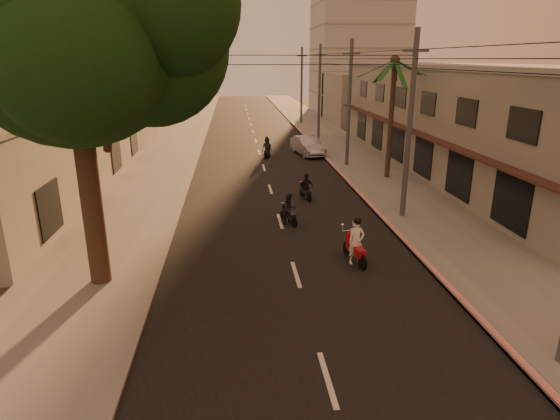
# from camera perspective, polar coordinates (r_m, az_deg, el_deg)

# --- Properties ---
(ground) EXTENTS (160.00, 160.00, 0.00)m
(ground) POSITION_cam_1_polar(r_m,az_deg,el_deg) (15.79, 2.93, -11.02)
(ground) COLOR #383023
(ground) RESTS_ON ground
(road) EXTENTS (10.00, 140.00, 0.02)m
(road) POSITION_cam_1_polar(r_m,az_deg,el_deg) (34.57, -1.98, 5.17)
(road) COLOR black
(road) RESTS_ON ground
(sidewalk_right) EXTENTS (5.00, 140.00, 0.12)m
(sidewalk_right) POSITION_cam_1_polar(r_m,az_deg,el_deg) (35.82, 10.13, 5.44)
(sidewalk_right) COLOR slate
(sidewalk_right) RESTS_ON ground
(sidewalk_left) EXTENTS (5.00, 140.00, 0.12)m
(sidewalk_left) POSITION_cam_1_polar(r_m,az_deg,el_deg) (34.91, -14.41, 4.82)
(sidewalk_left) COLOR slate
(sidewalk_left) RESTS_ON ground
(curb_stripe) EXTENTS (0.20, 60.00, 0.20)m
(curb_stripe) POSITION_cam_1_polar(r_m,az_deg,el_deg) (30.50, 8.27, 3.43)
(curb_stripe) COLOR red
(curb_stripe) RESTS_ON ground
(shophouse_row) EXTENTS (8.80, 34.20, 7.30)m
(shophouse_row) POSITION_cam_1_polar(r_m,az_deg,el_deg) (35.74, 21.51, 10.30)
(shophouse_row) COLOR gray
(shophouse_row) RESTS_ON ground
(left_building) EXTENTS (8.20, 24.20, 5.20)m
(left_building) POSITION_cam_1_polar(r_m,az_deg,el_deg) (30.49, -28.60, 6.24)
(left_building) COLOR gray
(left_building) RESTS_ON ground
(distant_tower) EXTENTS (12.10, 12.10, 28.00)m
(distant_tower) POSITION_cam_1_polar(r_m,az_deg,el_deg) (72.26, 9.64, 22.75)
(distant_tower) COLOR #B7B5B2
(distant_tower) RESTS_ON ground
(broadleaf_tree) EXTENTS (9.60, 8.70, 12.10)m
(broadleaf_tree) POSITION_cam_1_polar(r_m,az_deg,el_deg) (16.43, -22.79, 19.55)
(broadleaf_tree) COLOR black
(broadleaf_tree) RESTS_ON ground
(palm_tree) EXTENTS (5.00, 5.00, 8.20)m
(palm_tree) POSITION_cam_1_polar(r_m,az_deg,el_deg) (31.35, 13.80, 16.55)
(palm_tree) COLOR black
(palm_tree) RESTS_ON ground
(utility_poles) EXTENTS (1.20, 48.26, 9.00)m
(utility_poles) POSITION_cam_1_polar(r_m,az_deg,el_deg) (34.69, 8.58, 15.92)
(utility_poles) COLOR #38383A
(utility_poles) RESTS_ON ground
(filler_right) EXTENTS (8.00, 14.00, 6.00)m
(filler_right) POSITION_cam_1_polar(r_m,az_deg,el_deg) (61.01, 9.95, 13.31)
(filler_right) COLOR gray
(filler_right) RESTS_ON ground
(filler_left_near) EXTENTS (8.00, 14.00, 4.40)m
(filler_left_near) POSITION_cam_1_polar(r_m,az_deg,el_deg) (49.40, -19.87, 10.57)
(filler_left_near) COLOR gray
(filler_left_near) RESTS_ON ground
(filler_left_far) EXTENTS (8.00, 14.00, 7.00)m
(filler_left_far) POSITION_cam_1_polar(r_m,az_deg,el_deg) (66.84, -16.36, 13.69)
(filler_left_far) COLOR gray
(filler_left_far) RESTS_ON ground
(scooter_red) EXTENTS (0.90, 1.95, 1.93)m
(scooter_red) POSITION_cam_1_polar(r_m,az_deg,el_deg) (18.38, 9.24, -3.98)
(scooter_red) COLOR black
(scooter_red) RESTS_ON ground
(scooter_mid_a) EXTENTS (1.11, 1.53, 1.58)m
(scooter_mid_a) POSITION_cam_1_polar(r_m,az_deg,el_deg) (22.48, 1.14, 0.02)
(scooter_mid_a) COLOR black
(scooter_mid_a) RESTS_ON ground
(scooter_mid_b) EXTENTS (1.04, 1.58, 1.57)m
(scooter_mid_b) POSITION_cam_1_polar(r_m,az_deg,el_deg) (26.52, 3.18, 2.77)
(scooter_mid_b) COLOR black
(scooter_mid_b) RESTS_ON ground
(scooter_far_a) EXTENTS (1.07, 1.73, 1.74)m
(scooter_far_a) POSITION_cam_1_polar(r_m,az_deg,el_deg) (38.04, -1.59, 7.55)
(scooter_far_a) COLOR black
(scooter_far_a) RESTS_ON ground
(parked_car) EXTENTS (3.43, 5.31, 1.54)m
(parked_car) POSITION_cam_1_polar(r_m,az_deg,el_deg) (39.28, 3.39, 7.83)
(parked_car) COLOR #A5A7AE
(parked_car) RESTS_ON ground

